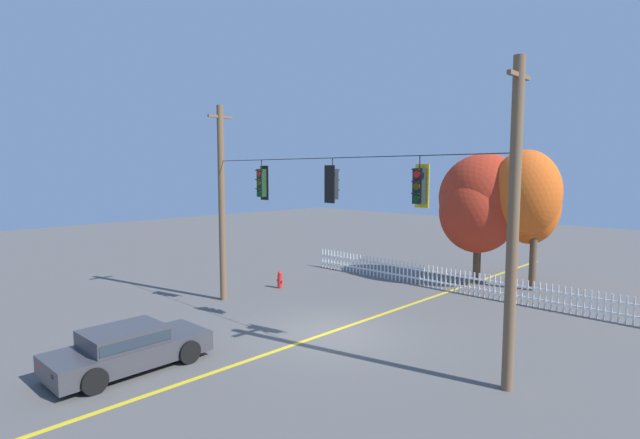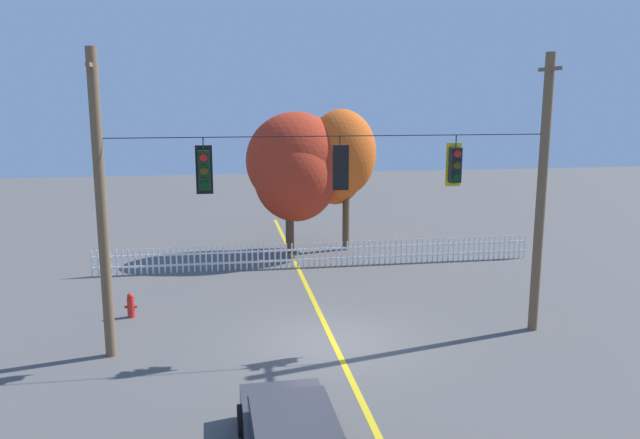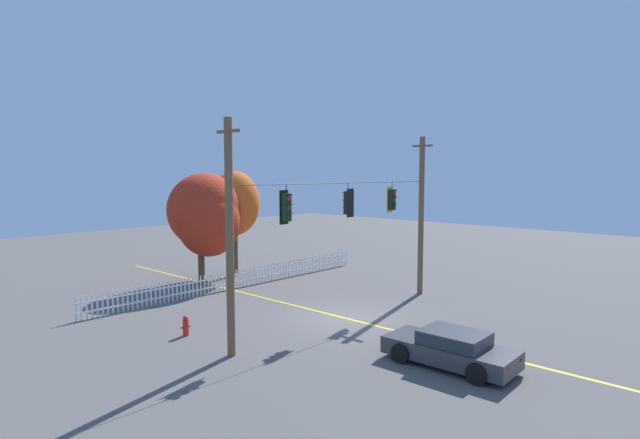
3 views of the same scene
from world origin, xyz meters
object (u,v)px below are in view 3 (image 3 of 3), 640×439
traffic_signal_northbound_secondary (348,203)px  autumn_maple_near_fence (207,215)px  fire_hydrant (186,326)px  parked_car (451,347)px  traffic_signal_southbound_primary (286,207)px  traffic_signal_westbound_side (392,200)px  autumn_maple_mid (230,207)px

traffic_signal_northbound_secondary → autumn_maple_near_fence: 10.22m
traffic_signal_northbound_secondary → fire_hydrant: 8.05m
autumn_maple_near_fence → fire_hydrant: size_ratio=7.94×
parked_car → autumn_maple_near_fence: bearing=82.7°
traffic_signal_southbound_primary → traffic_signal_northbound_secondary: 3.54m
traffic_signal_southbound_primary → parked_car: bearing=-75.2°
fire_hydrant → traffic_signal_northbound_secondary: bearing=-26.4°
traffic_signal_westbound_side → fire_hydrant: traffic_signal_westbound_side is taller
autumn_maple_near_fence → autumn_maple_mid: bearing=11.5°
traffic_signal_southbound_primary → traffic_signal_northbound_secondary: size_ratio=1.04×
autumn_maple_mid → fire_hydrant: bearing=-136.5°
autumn_maple_near_fence → traffic_signal_southbound_primary: bearing=-109.5°
traffic_signal_southbound_primary → fire_hydrant: size_ratio=1.91×
autumn_maple_mid → traffic_signal_northbound_secondary: bearing=-100.8°
parked_car → traffic_signal_northbound_secondary: bearing=71.3°
autumn_maple_near_fence → fire_hydrant: autumn_maple_near_fence is taller
traffic_signal_southbound_primary → autumn_maple_mid: autumn_maple_mid is taller
traffic_signal_northbound_secondary → parked_car: bearing=-108.7°
traffic_signal_southbound_primary → parked_car: (1.56, -5.88, -4.26)m
autumn_maple_near_fence → fire_hydrant: (-6.04, -7.20, -3.41)m
autumn_maple_near_fence → parked_car: bearing=-97.3°
parked_car → fire_hydrant: (-4.00, 8.83, -0.22)m
traffic_signal_northbound_secondary → fire_hydrant: size_ratio=1.84×
parked_car → fire_hydrant: parked_car is taller
traffic_signal_westbound_side → autumn_maple_mid: autumn_maple_mid is taller
traffic_signal_westbound_side → fire_hydrant: bearing=162.2°
traffic_signal_northbound_secondary → fire_hydrant: (-5.98, 2.97, -4.50)m
parked_car → fire_hydrant: size_ratio=5.41×
traffic_signal_westbound_side → fire_hydrant: size_ratio=1.83×
traffic_signal_northbound_secondary → parked_car: (-1.98, -5.86, -4.28)m
autumn_maple_near_fence → fire_hydrant: bearing=-130.0°
autumn_maple_mid → parked_car: 17.26m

